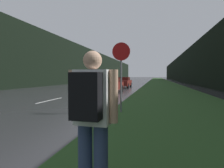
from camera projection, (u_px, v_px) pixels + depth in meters
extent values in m
cube|color=#26471E|center=(162.00, 84.00, 36.86)|extent=(6.00, 240.00, 0.02)
cube|color=silver|center=(50.00, 100.00, 12.23)|extent=(0.12, 3.00, 0.01)
cube|color=silver|center=(88.00, 92.00, 19.06)|extent=(0.12, 3.00, 0.01)
cube|color=silver|center=(106.00, 88.00, 25.89)|extent=(0.12, 3.00, 0.01)
cube|color=black|center=(87.00, 66.00, 50.30)|extent=(2.00, 140.00, 8.20)
cube|color=black|center=(188.00, 67.00, 45.21)|extent=(2.00, 140.00, 6.93)
cylinder|color=slate|center=(121.00, 87.00, 8.10)|extent=(0.07, 0.07, 2.12)
cylinder|color=#B71414|center=(121.00, 51.00, 8.04)|extent=(0.73, 0.02, 0.73)
cylinder|color=navy|center=(85.00, 160.00, 2.44)|extent=(0.17, 0.17, 0.91)
cylinder|color=navy|center=(101.00, 162.00, 2.39)|extent=(0.17, 0.17, 0.91)
cube|color=white|center=(93.00, 97.00, 2.38)|extent=(0.43, 0.26, 0.65)
sphere|color=tan|center=(93.00, 60.00, 2.37)|extent=(0.23, 0.23, 0.23)
cylinder|color=tan|center=(73.00, 95.00, 2.45)|extent=(0.10, 0.10, 0.62)
cylinder|color=tan|center=(114.00, 96.00, 2.31)|extent=(0.10, 0.10, 0.62)
cube|color=black|center=(86.00, 96.00, 2.18)|extent=(0.34, 0.20, 0.52)
cube|color=maroon|center=(110.00, 86.00, 18.15)|extent=(1.85, 4.73, 0.64)
cube|color=#40120F|center=(110.00, 80.00, 18.36)|extent=(1.57, 2.13, 0.41)
cylinder|color=black|center=(116.00, 90.00, 16.55)|extent=(0.20, 0.60, 0.60)
cylinder|color=black|center=(96.00, 90.00, 16.92)|extent=(0.20, 0.60, 0.60)
cylinder|color=black|center=(122.00, 88.00, 19.41)|extent=(0.20, 0.60, 0.60)
cylinder|color=black|center=(104.00, 88.00, 19.78)|extent=(0.20, 0.60, 0.60)
cube|color=maroon|center=(123.00, 83.00, 25.66)|extent=(1.73, 4.44, 0.67)
cube|color=#40120F|center=(123.00, 79.00, 25.85)|extent=(1.47, 2.00, 0.43)
cylinder|color=black|center=(128.00, 86.00, 24.15)|extent=(0.20, 0.61, 0.61)
cylinder|color=black|center=(115.00, 86.00, 24.50)|extent=(0.20, 0.61, 0.61)
cylinder|color=black|center=(131.00, 85.00, 26.84)|extent=(0.20, 0.61, 0.61)
cylinder|color=black|center=(119.00, 85.00, 27.19)|extent=(0.20, 0.61, 0.61)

